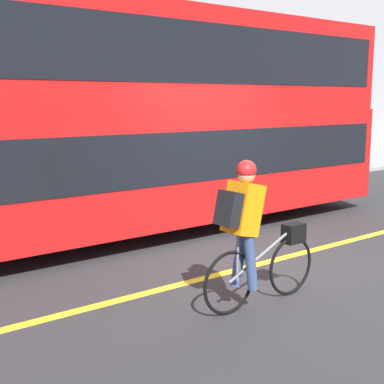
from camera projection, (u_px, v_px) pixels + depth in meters
The scene contains 7 objects.
ground_plane at pixel (275, 261), 7.50m from camera, with size 80.00×80.00×0.00m, color #2D2D30.
road_center_line at pixel (274, 260), 7.52m from camera, with size 50.00×0.14×0.01m, color yellow.
sidewalk_curb at pixel (84, 196), 12.18m from camera, with size 60.00×2.50×0.11m.
building_facade at pixel (51, 23), 12.59m from camera, with size 60.00×0.30×8.04m.
bus at pixel (145, 112), 8.97m from camera, with size 9.20×2.55×3.65m.
cyclist_on_bike at pixel (251, 229), 5.68m from camera, with size 1.63×0.32×1.62m.
trash_bin at pixel (238, 160), 14.75m from camera, with size 0.57×0.57×0.94m.
Camera 1 is at (-5.31, -5.03, 2.24)m, focal length 50.00 mm.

